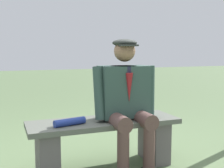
% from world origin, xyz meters
% --- Properties ---
extents(ground_plane, '(30.00, 30.00, 0.00)m').
position_xyz_m(ground_plane, '(0.00, 0.00, 0.00)').
color(ground_plane, '#576D48').
extents(bench, '(1.47, 0.47, 0.48)m').
position_xyz_m(bench, '(0.00, 0.00, 0.30)').
color(bench, '#53574E').
rests_on(bench, ground).
extents(seated_man, '(0.64, 0.61, 1.26)m').
position_xyz_m(seated_man, '(-0.20, 0.07, 0.71)').
color(seated_man, '#2E463F').
rests_on(seated_man, ground).
extents(rolled_magazine, '(0.30, 0.13, 0.07)m').
position_xyz_m(rolled_magazine, '(0.36, 0.08, 0.51)').
color(rolled_magazine, navy).
rests_on(rolled_magazine, bench).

